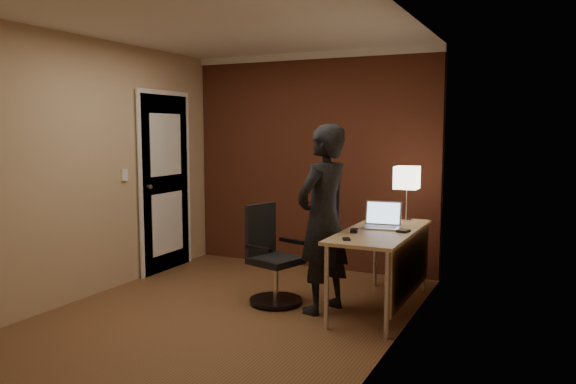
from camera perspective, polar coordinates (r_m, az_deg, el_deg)
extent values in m
plane|color=brown|center=(5.08, -6.38, -12.31)|extent=(4.00, 4.00, 0.00)
plane|color=white|center=(4.89, -6.76, 16.67)|extent=(4.00, 4.00, 0.00)
plane|color=tan|center=(6.60, 2.62, 3.14)|extent=(3.00, 0.00, 3.00)
plane|color=tan|center=(3.30, -25.14, -0.72)|extent=(3.00, 0.00, 3.00)
plane|color=tan|center=(5.76, -19.38, 2.30)|extent=(0.00, 4.00, 4.00)
plane|color=tan|center=(4.23, 10.98, 1.20)|extent=(0.00, 4.00, 4.00)
cube|color=brown|center=(6.58, 2.52, 3.12)|extent=(2.98, 0.06, 2.50)
cube|color=silver|center=(6.61, 2.54, 13.65)|extent=(3.00, 0.08, 0.08)
cube|color=silver|center=(5.78, -19.54, 14.35)|extent=(0.08, 4.00, 0.08)
cube|color=silver|center=(4.31, 10.80, 17.47)|extent=(0.08, 4.00, 0.08)
cube|color=silver|center=(6.59, -12.42, 0.80)|extent=(0.05, 0.82, 2.02)
cube|color=silver|center=(6.58, -12.32, 0.80)|extent=(0.02, 0.92, 2.12)
cylinder|color=silver|center=(6.30, -13.93, 0.52)|extent=(0.05, 0.05, 0.05)
cube|color=silver|center=(6.08, -16.27, 1.66)|extent=(0.02, 0.08, 0.12)
cube|color=tan|center=(5.10, 9.42, -3.97)|extent=(0.60, 1.50, 0.03)
cube|color=tan|center=(5.09, 12.42, -7.34)|extent=(0.02, 1.38, 0.54)
cylinder|color=silver|center=(4.62, 3.93, -9.64)|extent=(0.04, 0.04, 0.70)
cylinder|color=silver|center=(5.89, 8.85, -6.19)|extent=(0.04, 0.04, 0.70)
cylinder|color=silver|center=(4.47, 10.01, -10.28)|extent=(0.04, 0.04, 0.70)
cylinder|color=silver|center=(5.77, 13.65, -6.55)|extent=(0.04, 0.04, 0.70)
cube|color=silver|center=(5.65, 11.88, -2.78)|extent=(0.11, 0.11, 0.01)
cylinder|color=silver|center=(5.63, 11.92, -1.19)|extent=(0.01, 0.01, 0.30)
cube|color=white|center=(5.60, 11.98, 1.45)|extent=(0.22, 0.22, 0.22)
cube|color=silver|center=(5.18, 9.43, -3.56)|extent=(0.35, 0.26, 0.01)
cube|color=silver|center=(5.27, 9.68, -2.10)|extent=(0.33, 0.09, 0.22)
cube|color=#B2CCF2|center=(5.26, 9.65, -2.11)|extent=(0.30, 0.07, 0.19)
cube|color=gray|center=(5.16, 9.41, -3.49)|extent=(0.29, 0.16, 0.00)
cube|color=black|center=(4.92, 6.74, -3.93)|extent=(0.08, 0.11, 0.03)
cube|color=black|center=(4.61, 5.95, -4.77)|extent=(0.10, 0.13, 0.01)
cube|color=black|center=(5.02, 11.65, -3.88)|extent=(0.11, 0.13, 0.02)
cylinder|color=black|center=(5.34, -1.24, -10.93)|extent=(0.49, 0.49, 0.03)
cylinder|color=silver|center=(5.29, -1.25, -9.01)|extent=(0.05, 0.05, 0.37)
cube|color=black|center=(5.24, -1.25, -6.97)|extent=(0.50, 0.50, 0.06)
cube|color=black|center=(5.31, -2.78, -3.78)|extent=(0.15, 0.37, 0.48)
cube|color=black|center=(5.37, 0.42, -5.00)|extent=(0.30, 0.13, 0.04)
cube|color=black|center=(5.05, -3.05, -5.75)|extent=(0.30, 0.13, 0.04)
imported|color=black|center=(4.97, 3.60, -2.76)|extent=(0.56, 0.70, 1.67)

